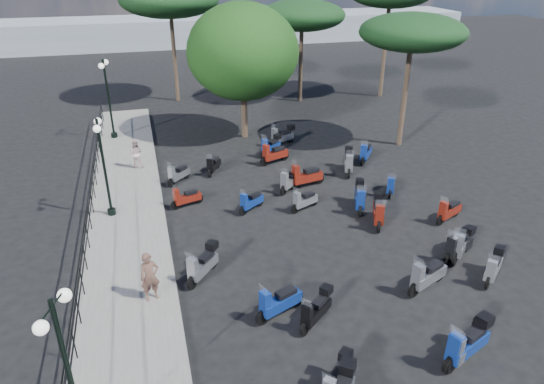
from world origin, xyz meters
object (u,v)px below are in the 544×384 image
object	(u,v)px
pedestrian_far	(136,153)
pine_3	(412,32)
scooter_11	(271,146)
broadleaf_tree	(243,52)
scooter_25	(461,244)
scooter_26	(459,246)
lamp_post_2	(108,94)
scooter_17	(274,154)
scooter_22	(349,162)
pine_0	(302,15)
pine_2	(170,0)
scooter_2	(203,265)
lamp_post_0	(68,369)
scooter_27	(449,211)
scooter_29	(366,153)
scooter_15	(306,177)
scooter_9	(304,201)
scooter_13	(467,344)
scooter_20	(378,212)
scooter_21	(360,197)
scooter_5	(178,174)
scooter_12	(467,343)
scooter_28	(391,185)
scooter_16	(290,181)
lamp_post_1	(103,162)
scooter_14	(427,276)
scooter_10	(213,165)
woman	(150,277)
scooter_19	(493,267)
scooter_1	(337,381)
scooter_7	(316,310)
scooter_23	(282,136)
scooter_3	(251,202)

from	to	relation	value
pedestrian_far	pine_3	xyz separation A→B (m)	(14.29, -0.23, 5.17)
scooter_11	broadleaf_tree	xyz separation A→B (m)	(-0.71, 3.18, 4.36)
scooter_25	scooter_26	world-z (taller)	scooter_25
lamp_post_2	scooter_11	world-z (taller)	lamp_post_2
scooter_17	scooter_22	xyz separation A→B (m)	(3.18, -2.10, 0.06)
pine_0	pine_2	bearing A→B (deg)	163.74
scooter_2	scooter_26	bearing A→B (deg)	-147.19
lamp_post_0	scooter_26	xyz separation A→B (m)	(12.09, 4.33, -1.89)
scooter_27	scooter_29	bearing A→B (deg)	-20.35
lamp_post_0	scooter_15	bearing A→B (deg)	71.87
scooter_9	pine_3	xyz separation A→B (m)	(7.66, 5.92, 5.64)
scooter_17	scooter_13	bearing A→B (deg)	163.76
scooter_20	pedestrian_far	bearing A→B (deg)	-18.17
scooter_9	scooter_21	world-z (taller)	scooter_21
scooter_25	scooter_29	xyz separation A→B (m)	(0.59, 8.91, -0.05)
lamp_post_0	scooter_13	distance (m)	9.62
scooter_13	scooter_5	bearing A→B (deg)	-0.15
lamp_post_0	scooter_12	world-z (taller)	lamp_post_0
scooter_27	scooter_28	size ratio (longest dim) A/B	1.09
scooter_16	scooter_29	world-z (taller)	scooter_29
lamp_post_1	pedestrian_far	distance (m)	5.09
lamp_post_2	scooter_14	bearing A→B (deg)	-49.72
scooter_5	scooter_11	world-z (taller)	scooter_11
lamp_post_0	scooter_29	xyz separation A→B (m)	(12.79, 13.31, -1.93)
scooter_10	pine_0	xyz separation A→B (m)	(8.15, 11.16, 5.48)
scooter_14	scooter_25	world-z (taller)	scooter_25
woman	scooter_19	xyz separation A→B (m)	(10.82, -1.78, -0.47)
scooter_1	scooter_17	distance (m)	14.60
scooter_7	scooter_21	bearing A→B (deg)	-74.06
scooter_5	scooter_13	distance (m)	14.53
broadleaf_tree	scooter_11	bearing A→B (deg)	-77.39
scooter_23	scooter_28	bearing A→B (deg)	179.85
lamp_post_2	pine_0	distance (m)	14.17
lamp_post_0	lamp_post_2	xyz separation A→B (m)	(0.27, 20.17, 0.28)
lamp_post_2	scooter_5	world-z (taller)	lamp_post_2
scooter_3	scooter_27	bearing A→B (deg)	-147.81
woman	scooter_10	world-z (taller)	woman
scooter_5	scooter_26	bearing A→B (deg)	179.33
scooter_16	scooter_10	bearing A→B (deg)	2.59
scooter_16	scooter_23	world-z (taller)	scooter_23
broadleaf_tree	lamp_post_0	bearing A→B (deg)	-112.24
scooter_23	scooter_16	bearing A→B (deg)	144.48
lamp_post_1	pine_2	size ratio (longest dim) A/B	0.50
scooter_12	scooter_22	bearing A→B (deg)	-30.93
scooter_5	scooter_27	xyz separation A→B (m)	(10.05, -6.53, 0.01)
scooter_12	scooter_21	xyz separation A→B (m)	(0.88, 8.52, -0.03)
scooter_15	scooter_29	distance (m)	4.47
lamp_post_0	scooter_7	distance (m)	6.90
scooter_9	scooter_14	distance (m)	6.44
scooter_19	scooter_25	distance (m)	1.47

